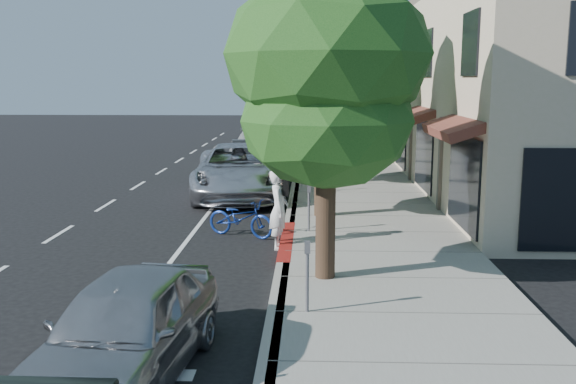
{
  "coord_description": "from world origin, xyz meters",
  "views": [
    {
      "loc": [
        0.61,
        -14.6,
        4.13
      ],
      "look_at": [
        0.03,
        1.13,
        1.35
      ],
      "focal_mm": 40.0,
      "sensor_mm": 36.0,
      "label": 1
    }
  ],
  "objects_px": {
    "pedestrian": "(351,161)",
    "dark_suv_far": "(283,134)",
    "white_pickup": "(255,147)",
    "street_tree_2": "(320,66)",
    "near_car_a": "(125,329)",
    "street_tree_0": "(327,60)",
    "bicycle": "(241,218)",
    "street_tree_4": "(317,77)",
    "street_tree_1": "(322,64)",
    "silver_suv": "(239,171)",
    "street_tree_3": "(318,64)",
    "street_tree_5": "(316,72)",
    "dark_sedan": "(252,159)",
    "cyclist": "(279,209)"
  },
  "relations": [
    {
      "from": "street_tree_0",
      "to": "street_tree_3",
      "type": "xyz_separation_m",
      "value": [
        0.0,
        18.0,
        0.34
      ]
    },
    {
      "from": "white_pickup",
      "to": "street_tree_2",
      "type": "bearing_deg",
      "value": -67.9
    },
    {
      "from": "street_tree_2",
      "to": "street_tree_3",
      "type": "height_order",
      "value": "street_tree_3"
    },
    {
      "from": "street_tree_4",
      "to": "bicycle",
      "type": "xyz_separation_m",
      "value": [
        -2.15,
        -20.08,
        -3.73
      ]
    },
    {
      "from": "street_tree_5",
      "to": "pedestrian",
      "type": "height_order",
      "value": "street_tree_5"
    },
    {
      "from": "street_tree_1",
      "to": "street_tree_4",
      "type": "height_order",
      "value": "street_tree_1"
    },
    {
      "from": "bicycle",
      "to": "near_car_a",
      "type": "distance_m",
      "value": 8.32
    },
    {
      "from": "street_tree_4",
      "to": "silver_suv",
      "type": "relative_size",
      "value": 1.03
    },
    {
      "from": "street_tree_3",
      "to": "cyclist",
      "type": "distance_m",
      "value": 15.74
    },
    {
      "from": "street_tree_4",
      "to": "dark_suv_far",
      "type": "bearing_deg",
      "value": 121.79
    },
    {
      "from": "street_tree_3",
      "to": "street_tree_5",
      "type": "distance_m",
      "value": 12.0
    },
    {
      "from": "street_tree_2",
      "to": "bicycle",
      "type": "relative_size",
      "value": 3.87
    },
    {
      "from": "street_tree_1",
      "to": "pedestrian",
      "type": "height_order",
      "value": "street_tree_1"
    },
    {
      "from": "street_tree_2",
      "to": "street_tree_0",
      "type": "bearing_deg",
      "value": -90.0
    },
    {
      "from": "street_tree_0",
      "to": "street_tree_5",
      "type": "bearing_deg",
      "value": 90.0
    },
    {
      "from": "street_tree_1",
      "to": "near_car_a",
      "type": "relative_size",
      "value": 1.67
    },
    {
      "from": "street_tree_1",
      "to": "bicycle",
      "type": "height_order",
      "value": "street_tree_1"
    },
    {
      "from": "bicycle",
      "to": "dark_sedan",
      "type": "bearing_deg",
      "value": 28.14
    },
    {
      "from": "pedestrian",
      "to": "dark_suv_far",
      "type": "bearing_deg",
      "value": -122.21
    },
    {
      "from": "dark_sedan",
      "to": "dark_suv_far",
      "type": "xyz_separation_m",
      "value": [
        0.73,
        13.06,
        -0.05
      ]
    },
    {
      "from": "street_tree_3",
      "to": "dark_suv_far",
      "type": "distance_m",
      "value": 10.45
    },
    {
      "from": "dark_suv_far",
      "to": "near_car_a",
      "type": "xyz_separation_m",
      "value": [
        -0.73,
        -31.76,
        0.02
      ]
    },
    {
      "from": "dark_suv_far",
      "to": "pedestrian",
      "type": "height_order",
      "value": "pedestrian"
    },
    {
      "from": "street_tree_5",
      "to": "dark_suv_far",
      "type": "distance_m",
      "value": 5.13
    },
    {
      "from": "street_tree_4",
      "to": "street_tree_5",
      "type": "distance_m",
      "value": 6.01
    },
    {
      "from": "dark_suv_far",
      "to": "pedestrian",
      "type": "relative_size",
      "value": 2.6
    },
    {
      "from": "street_tree_5",
      "to": "white_pickup",
      "type": "distance_m",
      "value": 11.81
    },
    {
      "from": "dark_sedan",
      "to": "dark_suv_far",
      "type": "relative_size",
      "value": 1.1
    },
    {
      "from": "bicycle",
      "to": "near_car_a",
      "type": "height_order",
      "value": "near_car_a"
    },
    {
      "from": "white_pickup",
      "to": "near_car_a",
      "type": "bearing_deg",
      "value": -90.38
    },
    {
      "from": "street_tree_1",
      "to": "white_pickup",
      "type": "distance_m",
      "value": 14.12
    },
    {
      "from": "bicycle",
      "to": "dark_suv_far",
      "type": "xyz_separation_m",
      "value": [
        0.05,
        23.47,
        0.23
      ]
    },
    {
      "from": "bicycle",
      "to": "dark_sedan",
      "type": "relative_size",
      "value": 0.41
    },
    {
      "from": "silver_suv",
      "to": "near_car_a",
      "type": "xyz_separation_m",
      "value": [
        0.03,
        -14.16,
        -0.18
      ]
    },
    {
      "from": "cyclist",
      "to": "street_tree_5",
      "type": "bearing_deg",
      "value": -3.33
    },
    {
      "from": "street_tree_1",
      "to": "dark_sedan",
      "type": "xyz_separation_m",
      "value": [
        -2.83,
        8.33,
        -3.77
      ]
    },
    {
      "from": "street_tree_0",
      "to": "cyclist",
      "type": "xyz_separation_m",
      "value": [
        -1.08,
        2.77,
        -3.5
      ]
    },
    {
      "from": "street_tree_2",
      "to": "street_tree_5",
      "type": "relative_size",
      "value": 0.99
    },
    {
      "from": "street_tree_0",
      "to": "bicycle",
      "type": "distance_m",
      "value": 5.98
    },
    {
      "from": "street_tree_0",
      "to": "dark_sedan",
      "type": "bearing_deg",
      "value": 101.18
    },
    {
      "from": "silver_suv",
      "to": "near_car_a",
      "type": "distance_m",
      "value": 14.16
    },
    {
      "from": "street_tree_3",
      "to": "street_tree_4",
      "type": "distance_m",
      "value": 6.03
    },
    {
      "from": "street_tree_5",
      "to": "near_car_a",
      "type": "xyz_separation_m",
      "value": [
        -2.83,
        -34.37,
        -3.86
      ]
    },
    {
      "from": "bicycle",
      "to": "white_pickup",
      "type": "height_order",
      "value": "white_pickup"
    },
    {
      "from": "street_tree_3",
      "to": "cyclist",
      "type": "bearing_deg",
      "value": -94.06
    },
    {
      "from": "silver_suv",
      "to": "dark_sedan",
      "type": "xyz_separation_m",
      "value": [
        0.03,
        4.54,
        -0.15
      ]
    },
    {
      "from": "street_tree_4",
      "to": "street_tree_5",
      "type": "bearing_deg",
      "value": 90.0
    },
    {
      "from": "street_tree_2",
      "to": "cyclist",
      "type": "relative_size",
      "value": 3.8
    },
    {
      "from": "cyclist",
      "to": "street_tree_1",
      "type": "bearing_deg",
      "value": -19.55
    },
    {
      "from": "dark_sedan",
      "to": "pedestrian",
      "type": "height_order",
      "value": "pedestrian"
    }
  ]
}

